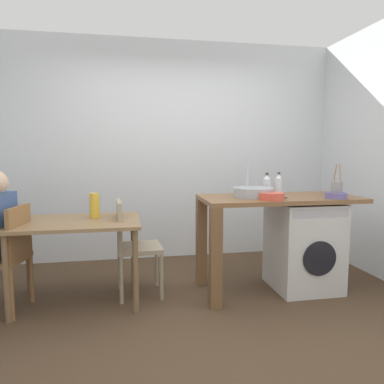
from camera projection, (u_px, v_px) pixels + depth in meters
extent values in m
plane|color=#4C3826|center=(194.00, 315.00, 2.99)|extent=(5.46, 5.46, 0.00)
cube|color=silver|center=(168.00, 151.00, 4.55)|extent=(4.60, 0.10, 2.70)
cube|color=olive|center=(77.00, 222.00, 3.19)|extent=(1.10, 0.76, 0.03)
cylinder|color=brown|center=(6.00, 279.00, 2.82)|extent=(0.05, 0.05, 0.71)
cylinder|color=brown|center=(136.00, 271.00, 3.00)|extent=(0.05, 0.05, 0.71)
cylinder|color=brown|center=(28.00, 255.00, 3.46)|extent=(0.05, 0.05, 0.71)
cylinder|color=brown|center=(134.00, 250.00, 3.65)|extent=(0.05, 0.05, 0.71)
cube|color=olive|center=(19.00, 233.00, 2.99)|extent=(0.10, 0.38, 0.45)
cylinder|color=olive|center=(11.00, 294.00, 2.86)|extent=(0.04, 0.04, 0.45)
cylinder|color=olive|center=(31.00, 278.00, 3.22)|extent=(0.04, 0.04, 0.45)
cube|color=gray|center=(140.00, 248.00, 3.37)|extent=(0.42, 0.42, 0.04)
cube|color=gray|center=(119.00, 225.00, 3.31)|extent=(0.05, 0.38, 0.45)
cylinder|color=gray|center=(156.00, 264.00, 3.61)|extent=(0.04, 0.04, 0.45)
cylinder|color=gray|center=(162.00, 276.00, 3.27)|extent=(0.04, 0.04, 0.45)
cylinder|color=gray|center=(120.00, 267.00, 3.53)|extent=(0.04, 0.04, 0.45)
cylinder|color=gray|center=(121.00, 279.00, 3.18)|extent=(0.04, 0.04, 0.45)
cylinder|color=#3F598C|center=(7.00, 221.00, 3.19)|extent=(0.20, 0.12, 0.31)
cube|color=brown|center=(280.00, 199.00, 3.44)|extent=(1.50, 0.68, 0.04)
cube|color=brown|center=(216.00, 258.00, 3.08)|extent=(0.10, 0.10, 0.88)
cube|color=brown|center=(201.00, 242.00, 3.65)|extent=(0.10, 0.10, 0.88)
cube|color=silver|center=(303.00, 245.00, 3.54)|extent=(0.60, 0.60, 0.86)
cylinder|color=black|center=(319.00, 259.00, 3.25)|extent=(0.32, 0.02, 0.32)
cube|color=#B2B2B7|center=(321.00, 213.00, 3.21)|extent=(0.54, 0.01, 0.08)
cylinder|color=#9EA0A5|center=(254.00, 192.00, 3.39)|extent=(0.38, 0.38, 0.09)
cylinder|color=#B2B2B7|center=(247.00, 181.00, 3.55)|extent=(0.02, 0.02, 0.28)
cylinder|color=silver|center=(267.00, 186.00, 3.63)|extent=(0.08, 0.08, 0.15)
cone|color=silver|center=(267.00, 177.00, 3.62)|extent=(0.07, 0.07, 0.04)
cylinder|color=#262626|center=(267.00, 174.00, 3.61)|extent=(0.03, 0.03, 0.02)
cylinder|color=silver|center=(279.00, 186.00, 3.68)|extent=(0.07, 0.07, 0.15)
cone|color=silver|center=(279.00, 176.00, 3.67)|extent=(0.06, 0.06, 0.04)
cylinder|color=#262626|center=(279.00, 173.00, 3.67)|extent=(0.03, 0.03, 0.02)
cylinder|color=#D84C38|center=(271.00, 196.00, 3.21)|extent=(0.23, 0.23, 0.06)
cylinder|color=maroon|center=(271.00, 194.00, 3.21)|extent=(0.18, 0.18, 0.03)
cylinder|color=gray|center=(337.00, 188.00, 3.60)|extent=(0.11, 0.11, 0.13)
cylinder|color=#99724C|center=(335.00, 173.00, 3.59)|extent=(0.01, 0.04, 0.18)
cylinder|color=#99724C|center=(340.00, 173.00, 3.57)|extent=(0.01, 0.05, 0.18)
cylinder|color=slate|center=(336.00, 195.00, 3.31)|extent=(0.20, 0.20, 0.05)
cylinder|color=#3D375B|center=(336.00, 194.00, 3.30)|extent=(0.16, 0.16, 0.03)
cylinder|color=gold|center=(95.00, 206.00, 3.30)|extent=(0.09, 0.09, 0.23)
cube|color=#B2B2B7|center=(279.00, 197.00, 3.33)|extent=(0.15, 0.06, 0.01)
cube|color=#262628|center=(279.00, 197.00, 3.33)|extent=(0.15, 0.06, 0.01)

